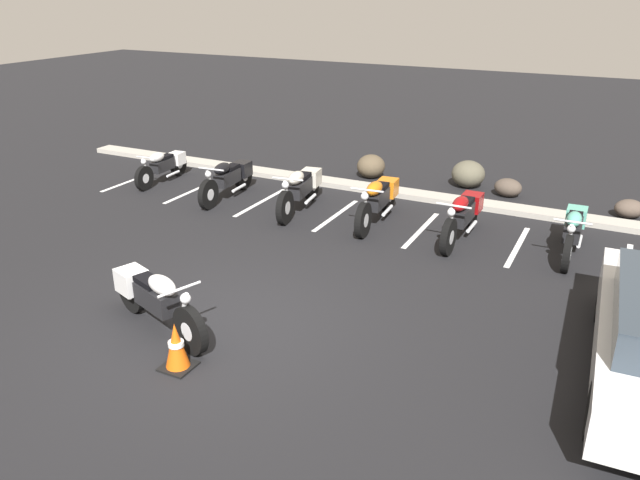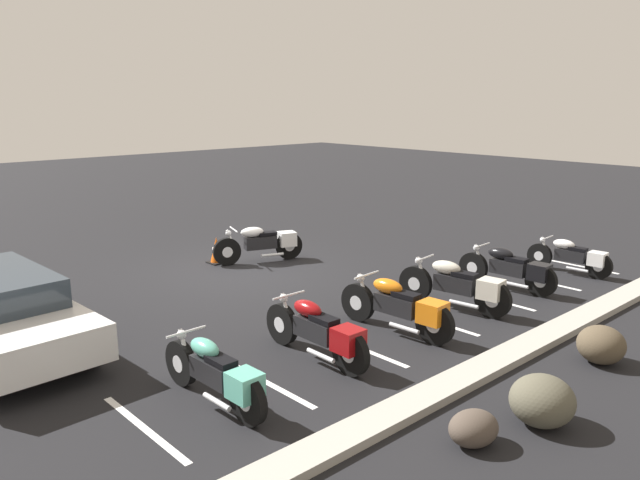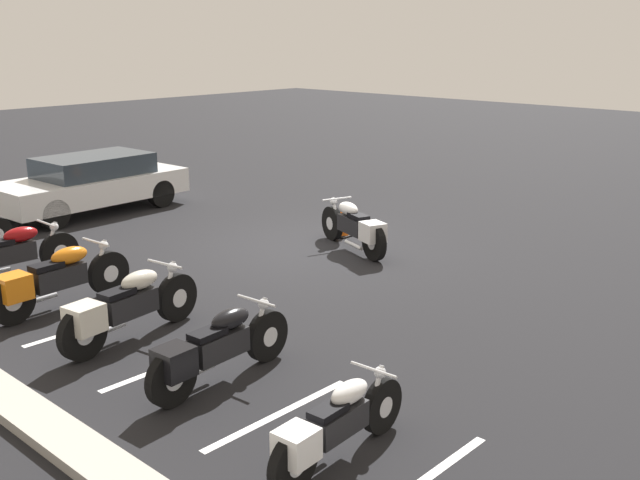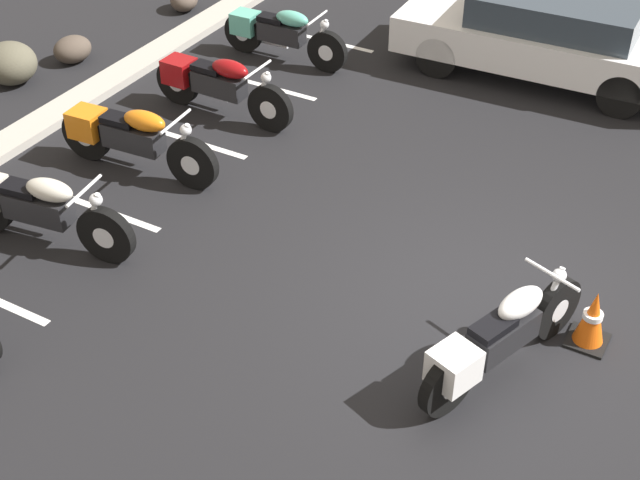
# 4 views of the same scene
# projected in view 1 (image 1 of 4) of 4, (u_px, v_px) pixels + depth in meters

# --- Properties ---
(ground) EXTENTS (60.00, 60.00, 0.00)m
(ground) POSITION_uv_depth(u_px,v_px,m) (226.00, 326.00, 8.87)
(ground) COLOR black
(motorcycle_white_featured) EXTENTS (2.16, 0.99, 0.89)m
(motorcycle_white_featured) POSITION_uv_depth(u_px,v_px,m) (154.00, 298.00, 8.68)
(motorcycle_white_featured) COLOR black
(motorcycle_white_featured) RESTS_ON ground
(parked_bike_0) EXTENTS (0.55, 1.95, 0.77)m
(parked_bike_0) POSITION_uv_depth(u_px,v_px,m) (164.00, 165.00, 15.24)
(parked_bike_0) COLOR black
(parked_bike_0) RESTS_ON ground
(parked_bike_1) EXTENTS (0.61, 2.19, 0.86)m
(parked_bike_1) POSITION_uv_depth(u_px,v_px,m) (229.00, 178.00, 14.08)
(parked_bike_1) COLOR black
(parked_bike_1) RESTS_ON ground
(parked_bike_2) EXTENTS (0.73, 2.31, 0.91)m
(parked_bike_2) POSITION_uv_depth(u_px,v_px,m) (301.00, 188.00, 13.30)
(parked_bike_2) COLOR black
(parked_bike_2) RESTS_ON ground
(parked_bike_3) EXTENTS (0.65, 2.32, 0.91)m
(parked_bike_3) POSITION_uv_depth(u_px,v_px,m) (378.00, 199.00, 12.62)
(parked_bike_3) COLOR black
(parked_bike_3) RESTS_ON ground
(parked_bike_4) EXTENTS (0.64, 2.27, 0.89)m
(parked_bike_4) POSITION_uv_depth(u_px,v_px,m) (463.00, 214.00, 11.80)
(parked_bike_4) COLOR black
(parked_bike_4) RESTS_ON ground
(parked_bike_5) EXTENTS (0.61, 2.17, 0.85)m
(parked_bike_5) POSITION_uv_depth(u_px,v_px,m) (573.00, 229.00, 11.14)
(parked_bike_5) COLOR black
(parked_bike_5) RESTS_ON ground
(concrete_curb) EXTENTS (18.00, 0.50, 0.12)m
(concrete_curb) POSITION_uv_depth(u_px,v_px,m) (394.00, 192.00, 14.43)
(concrete_curb) COLOR #A8A399
(concrete_curb) RESTS_ON ground
(landscape_rock_0) EXTENTS (0.71, 0.64, 0.39)m
(landscape_rock_0) POSITION_uv_depth(u_px,v_px,m) (629.00, 209.00, 12.93)
(landscape_rock_0) COLOR #4F4239
(landscape_rock_0) RESTS_ON ground
(landscape_rock_1) EXTENTS (0.71, 0.62, 0.42)m
(landscape_rock_1) POSITION_uv_depth(u_px,v_px,m) (508.00, 188.00, 14.22)
(landscape_rock_1) COLOR #4B4036
(landscape_rock_1) RESTS_ON ground
(landscape_rock_2) EXTENTS (0.78, 0.80, 0.58)m
(landscape_rock_2) POSITION_uv_depth(u_px,v_px,m) (371.00, 166.00, 15.58)
(landscape_rock_2) COLOR brown
(landscape_rock_2) RESTS_ON ground
(landscape_rock_3) EXTENTS (1.11, 1.11, 0.64)m
(landscape_rock_3) POSITION_uv_depth(u_px,v_px,m) (468.00, 174.00, 14.85)
(landscape_rock_3) COLOR #555141
(landscape_rock_3) RESTS_ON ground
(traffic_cone) EXTENTS (0.40, 0.40, 0.64)m
(traffic_cone) POSITION_uv_depth(u_px,v_px,m) (176.00, 347.00, 7.81)
(traffic_cone) COLOR black
(traffic_cone) RESTS_ON ground
(stall_line_0) EXTENTS (0.10, 2.10, 0.00)m
(stall_line_0) POSITION_uv_depth(u_px,v_px,m) (132.00, 180.00, 15.46)
(stall_line_0) COLOR white
(stall_line_0) RESTS_ON ground
(stall_line_1) EXTENTS (0.10, 2.10, 0.00)m
(stall_line_1) POSITION_uv_depth(u_px,v_px,m) (193.00, 191.00, 14.68)
(stall_line_1) COLOR white
(stall_line_1) RESTS_ON ground
(stall_line_2) EXTENTS (0.10, 2.10, 0.00)m
(stall_line_2) POSITION_uv_depth(u_px,v_px,m) (261.00, 202.00, 13.91)
(stall_line_2) COLOR white
(stall_line_2) RESTS_ON ground
(stall_line_3) EXTENTS (0.10, 2.10, 0.00)m
(stall_line_3) POSITION_uv_depth(u_px,v_px,m) (336.00, 215.00, 13.13)
(stall_line_3) COLOR white
(stall_line_3) RESTS_ON ground
(stall_line_4) EXTENTS (0.10, 2.10, 0.00)m
(stall_line_4) POSITION_uv_depth(u_px,v_px,m) (421.00, 230.00, 12.35)
(stall_line_4) COLOR white
(stall_line_4) RESTS_ON ground
(stall_line_5) EXTENTS (0.10, 2.10, 0.00)m
(stall_line_5) POSITION_uv_depth(u_px,v_px,m) (518.00, 246.00, 11.57)
(stall_line_5) COLOR white
(stall_line_5) RESTS_ON ground
(stall_line_6) EXTENTS (0.10, 2.10, 0.00)m
(stall_line_6) POSITION_uv_depth(u_px,v_px,m) (628.00, 265.00, 10.79)
(stall_line_6) COLOR white
(stall_line_6) RESTS_ON ground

